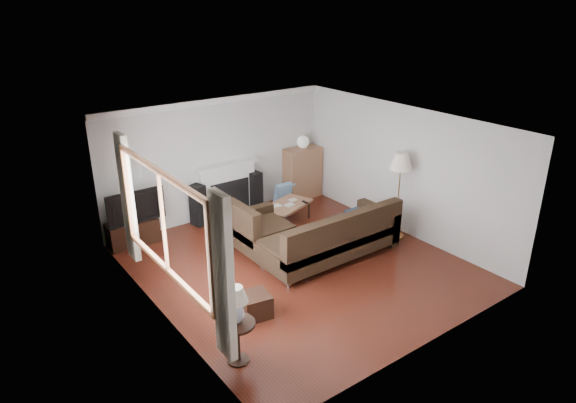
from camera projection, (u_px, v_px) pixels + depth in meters
room at (299, 199)px, 8.49m from camera, size 5.10×5.60×2.54m
window at (163, 223)px, 6.88m from camera, size 0.12×2.74×1.54m
curtain_near at (223, 278)px, 5.83m from camera, size 0.10×0.35×2.10m
curtain_far at (128, 198)px, 8.10m from camera, size 0.10×0.35×2.10m
fireplace at (228, 189)px, 10.79m from camera, size 1.40×0.26×1.15m
tv_stand at (133, 232)px, 9.64m from camera, size 0.93×0.42×0.46m
television at (133, 205)px, 9.47m from camera, size 1.08×0.14×0.62m
speaker_left at (198, 205)px, 10.37m from camera, size 0.31×0.34×0.85m
speaker_right at (255, 191)px, 11.12m from camera, size 0.27×0.31×0.85m
bookshelf at (302, 173)px, 11.73m from camera, size 0.86×0.41×1.18m
globe_lamp at (303, 142)px, 11.46m from camera, size 0.28×0.28×0.28m
sectional_sofa at (330, 235)px, 9.03m from camera, size 2.80×2.04×0.90m
coffee_table at (287, 214)px, 10.50m from camera, size 1.23×0.93×0.43m
footstool at (255, 305)px, 7.50m from camera, size 0.48×0.48×0.35m
floor_lamp at (398, 196)px, 9.70m from camera, size 0.45×0.45×1.69m
side_table at (238, 342)px, 6.52m from camera, size 0.47×0.47×0.59m
table_lamp at (236, 305)px, 6.31m from camera, size 0.31×0.31×0.51m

